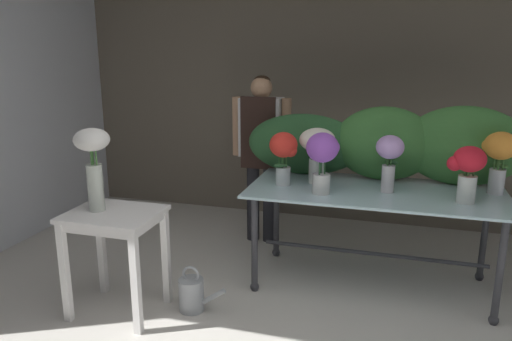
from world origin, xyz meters
TOP-DOWN VIEW (x-y plane):
  - ground_plane at (0.00, 1.72)m, footprint 7.59×7.59m
  - wall_back at (0.00, 3.43)m, footprint 5.84×0.12m
  - display_table_glass at (0.47, 1.88)m, footprint 1.91×0.89m
  - side_table_white at (-1.23, 0.97)m, footprint 0.62×0.51m
  - florist at (-0.62, 2.54)m, footprint 0.56×0.24m
  - foliage_backdrop at (0.54, 2.20)m, footprint 2.20×0.32m
  - vase_scarlet_snapdragons at (-0.24, 1.82)m, footprint 0.22×0.22m
  - vase_crimson_stock at (1.08, 1.74)m, footprint 0.26×0.22m
  - vase_violet_tulips at (0.09, 1.67)m, footprint 0.25×0.24m
  - vase_ivory_hydrangea at (0.00, 1.95)m, footprint 0.28×0.28m
  - vase_lilac_carnations at (0.55, 1.85)m, footprint 0.20×0.20m
  - vase_sunset_dahlias at (1.32, 2.03)m, footprint 0.27×0.24m
  - vase_white_roses_tall at (-1.36, 0.97)m, footprint 0.24×0.24m
  - watering_can at (-0.74, 1.12)m, footprint 0.35×0.18m

SIDE VIEW (x-z plane):
  - ground_plane at x=0.00m, z-range 0.00..0.00m
  - watering_can at x=-0.74m, z-range -0.05..0.30m
  - side_table_white at x=-1.23m, z-range 0.25..1.01m
  - display_table_glass at x=0.47m, z-range 0.27..1.07m
  - florist at x=-0.62m, z-range 0.18..1.77m
  - vase_crimson_stock at x=1.08m, z-range 0.83..1.23m
  - vase_scarlet_snapdragons at x=-0.24m, z-range 0.84..1.26m
  - vase_lilac_carnations at x=0.55m, z-range 0.85..1.28m
  - vase_violet_tulips at x=0.09m, z-range 0.85..1.31m
  - vase_ivory_hydrangea at x=0.00m, z-range 0.86..1.30m
  - foliage_backdrop at x=0.54m, z-range 0.77..1.40m
  - vase_sunset_dahlias at x=1.32m, z-range 0.86..1.32m
  - vase_white_roses_tall at x=-1.36m, z-range 0.83..1.40m
  - wall_back at x=0.00m, z-range 0.00..2.75m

